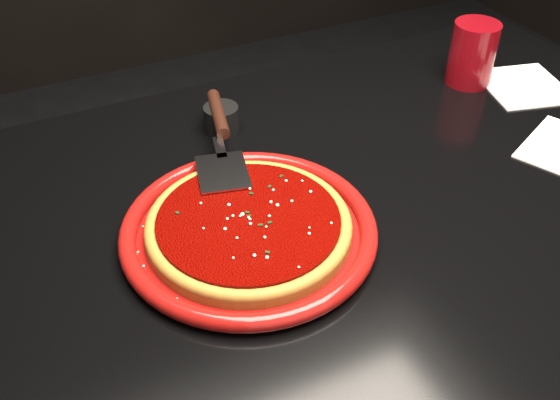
# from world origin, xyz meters

# --- Properties ---
(table) EXTENTS (1.20, 0.80, 0.75)m
(table) POSITION_xyz_m (0.00, 0.00, 0.38)
(table) COLOR black
(table) RESTS_ON floor
(plate) EXTENTS (0.43, 0.43, 0.03)m
(plate) POSITION_xyz_m (-0.19, -0.02, 0.76)
(plate) COLOR maroon
(plate) RESTS_ON table
(pizza_crust) EXTENTS (0.35, 0.35, 0.01)m
(pizza_crust) POSITION_xyz_m (-0.19, -0.02, 0.77)
(pizza_crust) COLOR brown
(pizza_crust) RESTS_ON plate
(pizza_crust_rim) EXTENTS (0.35, 0.35, 0.02)m
(pizza_crust_rim) POSITION_xyz_m (-0.19, -0.02, 0.77)
(pizza_crust_rim) COLOR brown
(pizza_crust_rim) RESTS_ON plate
(pizza_sauce) EXTENTS (0.31, 0.31, 0.01)m
(pizza_sauce) POSITION_xyz_m (-0.19, -0.02, 0.78)
(pizza_sauce) COLOR #6D0300
(pizza_sauce) RESTS_ON plate
(parmesan_dusting) EXTENTS (0.23, 0.23, 0.01)m
(parmesan_dusting) POSITION_xyz_m (-0.19, -0.02, 0.78)
(parmesan_dusting) COLOR #F4EBC2
(parmesan_dusting) RESTS_ON plate
(basil_flecks) EXTENTS (0.21, 0.21, 0.00)m
(basil_flecks) POSITION_xyz_m (-0.19, -0.02, 0.78)
(basil_flecks) COLOR black
(basil_flecks) RESTS_ON plate
(pizza_server) EXTENTS (0.15, 0.31, 0.02)m
(pizza_server) POSITION_xyz_m (-0.16, 0.15, 0.79)
(pizza_server) COLOR #B8BABF
(pizza_server) RESTS_ON plate
(cup) EXTENTS (0.11, 0.11, 0.11)m
(cup) POSITION_xyz_m (0.34, 0.19, 0.81)
(cup) COLOR maroon
(cup) RESTS_ON table
(napkin_b) EXTENTS (0.17, 0.18, 0.00)m
(napkin_b) POSITION_xyz_m (0.43, 0.13, 0.75)
(napkin_b) COLOR white
(napkin_b) RESTS_ON table
(ramekin) EXTENTS (0.07, 0.07, 0.04)m
(ramekin) POSITION_xyz_m (-0.13, 0.24, 0.77)
(ramekin) COLOR black
(ramekin) RESTS_ON table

